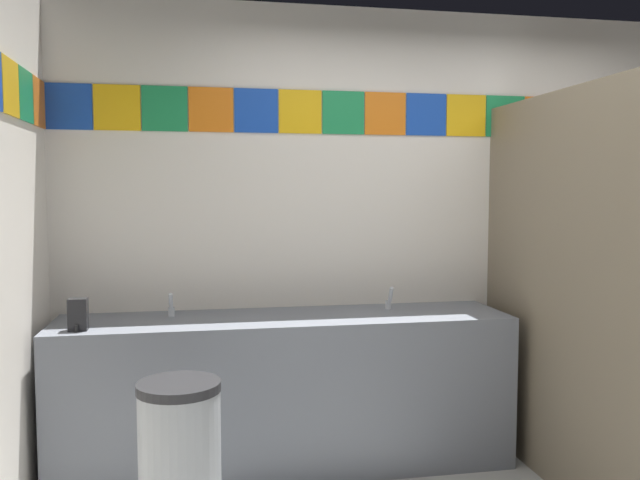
% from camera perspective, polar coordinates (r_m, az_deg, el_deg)
% --- Properties ---
extents(wall_back, '(4.38, 0.09, 2.62)m').
position_cam_1_polar(wall_back, '(4.05, 9.05, 1.20)').
color(wall_back, silver).
rests_on(wall_back, ground_plane).
extents(vanity_counter, '(2.48, 0.58, 0.85)m').
position_cam_1_polar(vanity_counter, '(3.68, -3.03, -13.10)').
color(vanity_counter, slate).
rests_on(vanity_counter, ground_plane).
extents(faucet_left, '(0.04, 0.10, 0.14)m').
position_cam_1_polar(faucet_left, '(3.63, -13.04, -5.86)').
color(faucet_left, silver).
rests_on(faucet_left, vanity_counter).
extents(faucet_right, '(0.04, 0.10, 0.14)m').
position_cam_1_polar(faucet_right, '(3.79, 6.15, -5.36)').
color(faucet_right, silver).
rests_on(faucet_right, vanity_counter).
extents(soap_dispenser, '(0.09, 0.09, 0.16)m').
position_cam_1_polar(soap_dispenser, '(3.42, -20.64, -6.20)').
color(soap_dispenser, black).
rests_on(soap_dispenser, vanity_counter).
extents(stall_divider, '(0.92, 1.57, 2.04)m').
position_cam_1_polar(stall_divider, '(3.39, 24.90, -4.77)').
color(stall_divider, '#726651').
rests_on(stall_divider, ground_plane).
extents(toilet, '(0.39, 0.49, 0.74)m').
position_cam_1_polar(toilet, '(4.28, 24.73, -12.78)').
color(toilet, white).
rests_on(toilet, ground_plane).
extents(trash_bin, '(0.35, 0.35, 0.74)m').
position_cam_1_polar(trash_bin, '(2.93, -12.29, -19.13)').
color(trash_bin, '#999EA3').
rests_on(trash_bin, ground_plane).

